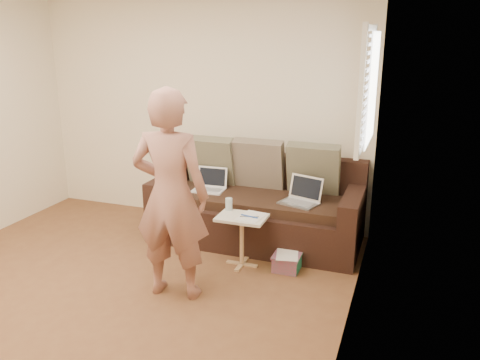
{
  "coord_description": "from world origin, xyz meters",
  "views": [
    {
      "loc": [
        2.34,
        -2.89,
        2.15
      ],
      "look_at": [
        0.8,
        1.4,
        0.78
      ],
      "focal_mm": 36.43,
      "sensor_mm": 36.0,
      "label": 1
    }
  ],
  "objects_px": {
    "laptop_silver": "(299,204)",
    "laptop_white": "(208,191)",
    "sofa": "(256,203)",
    "person": "(171,195)",
    "striped_box": "(287,262)",
    "drinking_glass": "(229,204)",
    "side_table": "(242,241)"
  },
  "relations": [
    {
      "from": "side_table",
      "to": "drinking_glass",
      "type": "xyz_separation_m",
      "value": [
        -0.18,
        0.12,
        0.31
      ]
    },
    {
      "from": "laptop_silver",
      "to": "side_table",
      "type": "relative_size",
      "value": 0.73
    },
    {
      "from": "sofa",
      "to": "person",
      "type": "bearing_deg",
      "value": -103.49
    },
    {
      "from": "side_table",
      "to": "striped_box",
      "type": "bearing_deg",
      "value": 6.51
    },
    {
      "from": "sofa",
      "to": "side_table",
      "type": "distance_m",
      "value": 0.65
    },
    {
      "from": "sofa",
      "to": "striped_box",
      "type": "relative_size",
      "value": 8.52
    },
    {
      "from": "sofa",
      "to": "laptop_silver",
      "type": "bearing_deg",
      "value": -16.71
    },
    {
      "from": "laptop_white",
      "to": "person",
      "type": "distance_m",
      "value": 1.32
    },
    {
      "from": "person",
      "to": "striped_box",
      "type": "xyz_separation_m",
      "value": [
        0.81,
        0.74,
        -0.81
      ]
    },
    {
      "from": "laptop_silver",
      "to": "striped_box",
      "type": "height_order",
      "value": "laptop_silver"
    },
    {
      "from": "laptop_silver",
      "to": "side_table",
      "type": "distance_m",
      "value": 0.7
    },
    {
      "from": "laptop_silver",
      "to": "striped_box",
      "type": "distance_m",
      "value": 0.61
    },
    {
      "from": "person",
      "to": "side_table",
      "type": "height_order",
      "value": "person"
    },
    {
      "from": "drinking_glass",
      "to": "striped_box",
      "type": "xyz_separation_m",
      "value": [
        0.61,
        -0.07,
        -0.48
      ]
    },
    {
      "from": "sofa",
      "to": "person",
      "type": "distance_m",
      "value": 1.43
    },
    {
      "from": "laptop_silver",
      "to": "drinking_glass",
      "type": "distance_m",
      "value": 0.71
    },
    {
      "from": "laptop_silver",
      "to": "laptop_white",
      "type": "height_order",
      "value": "same"
    },
    {
      "from": "sofa",
      "to": "person",
      "type": "relative_size",
      "value": 1.24
    },
    {
      "from": "side_table",
      "to": "sofa",
      "type": "bearing_deg",
      "value": 95.12
    },
    {
      "from": "laptop_white",
      "to": "person",
      "type": "xyz_separation_m",
      "value": [
        0.21,
        -1.25,
        0.37
      ]
    },
    {
      "from": "sofa",
      "to": "drinking_glass",
      "type": "bearing_deg",
      "value": -103.28
    },
    {
      "from": "drinking_glass",
      "to": "striped_box",
      "type": "height_order",
      "value": "drinking_glass"
    },
    {
      "from": "laptop_silver",
      "to": "striped_box",
      "type": "xyz_separation_m",
      "value": [
        0.0,
        -0.43,
        -0.44
      ]
    },
    {
      "from": "drinking_glass",
      "to": "person",
      "type": "bearing_deg",
      "value": -103.63
    },
    {
      "from": "drinking_glass",
      "to": "laptop_silver",
      "type": "bearing_deg",
      "value": 30.57
    },
    {
      "from": "sofa",
      "to": "side_table",
      "type": "height_order",
      "value": "sofa"
    },
    {
      "from": "striped_box",
      "to": "laptop_white",
      "type": "bearing_deg",
      "value": 153.49
    },
    {
      "from": "person",
      "to": "laptop_silver",
      "type": "bearing_deg",
      "value": -130.75
    },
    {
      "from": "striped_box",
      "to": "person",
      "type": "bearing_deg",
      "value": -137.53
    },
    {
      "from": "person",
      "to": "striped_box",
      "type": "relative_size",
      "value": 6.88
    },
    {
      "from": "laptop_silver",
      "to": "laptop_white",
      "type": "relative_size",
      "value": 1.1
    },
    {
      "from": "laptop_silver",
      "to": "striped_box",
      "type": "bearing_deg",
      "value": -71.91
    }
  ]
}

